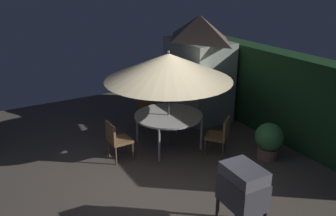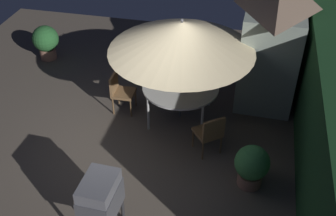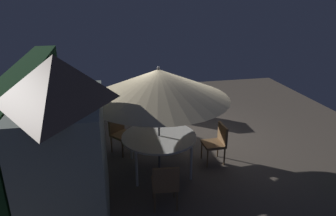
# 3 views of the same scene
# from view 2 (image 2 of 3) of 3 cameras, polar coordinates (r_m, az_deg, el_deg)

# --- Properties ---
(ground_plane) EXTENTS (11.00, 11.00, 0.00)m
(ground_plane) POSITION_cam_2_polar(r_m,az_deg,el_deg) (8.52, -4.80, -4.50)
(ground_plane) COLOR brown
(hedge_backdrop) EXTENTS (6.29, 0.60, 2.13)m
(hedge_backdrop) POSITION_cam_2_polar(r_m,az_deg,el_deg) (7.70, 20.57, -2.09)
(hedge_backdrop) COLOR #193D1E
(hedge_backdrop) RESTS_ON ground
(garden_shed) EXTENTS (2.06, 1.32, 2.86)m
(garden_shed) POSITION_cam_2_polar(r_m,az_deg,el_deg) (9.35, 14.10, 9.39)
(garden_shed) COLOR gray
(garden_shed) RESTS_ON ground
(patio_table) EXTENTS (1.60, 1.60, 0.80)m
(patio_table) POSITION_cam_2_polar(r_m,az_deg,el_deg) (8.66, 1.73, 2.74)
(patio_table) COLOR white
(patio_table) RESTS_ON ground
(patio_umbrella) EXTENTS (2.89, 2.89, 2.31)m
(patio_umbrella) POSITION_cam_2_polar(r_m,az_deg,el_deg) (8.05, 1.89, 9.78)
(patio_umbrella) COLOR #4C4C51
(patio_umbrella) RESTS_ON ground
(bbq_grill) EXTENTS (0.72, 0.53, 1.20)m
(bbq_grill) POSITION_cam_2_polar(r_m,az_deg,el_deg) (6.40, -9.28, -12.04)
(bbq_grill) COLOR #47474C
(bbq_grill) RESTS_ON ground
(chair_near_shed) EXTENTS (0.65, 0.65, 0.90)m
(chair_near_shed) POSITION_cam_2_polar(r_m,az_deg,el_deg) (7.93, 5.77, -3.31)
(chair_near_shed) COLOR olive
(chair_near_shed) RESTS_ON ground
(chair_far_side) EXTENTS (0.51, 0.51, 0.90)m
(chair_far_side) POSITION_cam_2_polar(r_m,az_deg,el_deg) (9.87, 4.01, 5.77)
(chair_far_side) COLOR olive
(chair_far_side) RESTS_ON ground
(chair_toward_hedge) EXTENTS (0.47, 0.48, 0.90)m
(chair_toward_hedge) POSITION_cam_2_polar(r_m,az_deg,el_deg) (9.07, -6.63, 2.47)
(chair_toward_hedge) COLOR olive
(chair_toward_hedge) RESTS_ON ground
(potted_plant_by_shed) EXTENTS (0.62, 0.62, 0.83)m
(potted_plant_by_shed) POSITION_cam_2_polar(r_m,az_deg,el_deg) (7.48, 11.41, -7.72)
(potted_plant_by_shed) COLOR #936651
(potted_plant_by_shed) RESTS_ON ground
(potted_plant_by_grill) EXTENTS (0.68, 0.68, 0.92)m
(potted_plant_by_grill) POSITION_cam_2_polar(r_m,az_deg,el_deg) (11.41, -16.43, 8.85)
(potted_plant_by_grill) COLOR #936651
(potted_plant_by_grill) RESTS_ON ground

